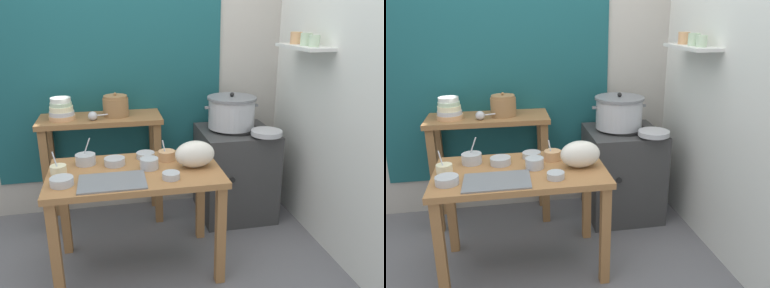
% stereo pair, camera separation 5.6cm
% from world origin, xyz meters
% --- Properties ---
extents(ground_plane, '(9.00, 9.00, 0.00)m').
position_xyz_m(ground_plane, '(0.00, 0.00, 0.00)').
color(ground_plane, slate).
extents(wall_back, '(4.40, 0.12, 2.60)m').
position_xyz_m(wall_back, '(0.08, 1.10, 1.30)').
color(wall_back, '#B2ADA3').
rests_on(wall_back, ground).
extents(wall_right, '(0.30, 3.20, 2.60)m').
position_xyz_m(wall_right, '(1.40, 0.20, 1.30)').
color(wall_right, silver).
rests_on(wall_right, ground).
extents(prep_table, '(1.10, 0.66, 0.72)m').
position_xyz_m(prep_table, '(-0.02, 0.09, 0.61)').
color(prep_table, '#9E6B3D').
rests_on(prep_table, ground).
extents(back_shelf_table, '(0.96, 0.40, 0.90)m').
position_xyz_m(back_shelf_table, '(-0.23, 0.83, 0.68)').
color(back_shelf_table, olive).
rests_on(back_shelf_table, ground).
extents(stove_block, '(0.60, 0.61, 0.78)m').
position_xyz_m(stove_block, '(0.86, 0.70, 0.38)').
color(stove_block, '#383838').
rests_on(stove_block, ground).
extents(steamer_pot, '(0.45, 0.40, 0.29)m').
position_xyz_m(steamer_pot, '(0.82, 0.72, 0.91)').
color(steamer_pot, '#B7BABF').
rests_on(steamer_pot, stove_block).
extents(clay_pot, '(0.20, 0.20, 0.19)m').
position_xyz_m(clay_pot, '(-0.11, 0.83, 0.98)').
color(clay_pot, olive).
rests_on(clay_pot, back_shelf_table).
extents(bowl_stack_enamel, '(0.20, 0.20, 0.17)m').
position_xyz_m(bowl_stack_enamel, '(-0.52, 0.81, 0.98)').
color(bowl_stack_enamel, tan).
rests_on(bowl_stack_enamel, back_shelf_table).
extents(ladle, '(0.26, 0.10, 0.07)m').
position_xyz_m(ladle, '(-0.28, 0.73, 0.94)').
color(ladle, '#B7BABF').
rests_on(ladle, back_shelf_table).
extents(serving_tray, '(0.40, 0.28, 0.01)m').
position_xyz_m(serving_tray, '(-0.17, -0.08, 0.72)').
color(serving_tray, slate).
rests_on(serving_tray, prep_table).
extents(plastic_bag, '(0.26, 0.16, 0.18)m').
position_xyz_m(plastic_bag, '(0.37, 0.06, 0.81)').
color(plastic_bag, silver).
rests_on(plastic_bag, prep_table).
extents(wide_pan, '(0.24, 0.24, 0.04)m').
position_xyz_m(wide_pan, '(1.03, 0.45, 0.80)').
color(wide_pan, '#B7BABF').
rests_on(wide_pan, stove_block).
extents(prep_bowl_0, '(0.13, 0.13, 0.18)m').
position_xyz_m(prep_bowl_0, '(-0.34, 0.26, 0.76)').
color(prep_bowl_0, '#B7BABF').
rests_on(prep_bowl_0, prep_table).
extents(prep_bowl_1, '(0.12, 0.12, 0.14)m').
position_xyz_m(prep_bowl_1, '(0.21, 0.23, 0.76)').
color(prep_bowl_1, tan).
rests_on(prep_bowl_1, prep_table).
extents(prep_bowl_2, '(0.13, 0.13, 0.04)m').
position_xyz_m(prep_bowl_2, '(0.07, 0.30, 0.74)').
color(prep_bowl_2, '#B7BABF').
rests_on(prep_bowl_2, prep_table).
extents(prep_bowl_3, '(0.14, 0.14, 0.05)m').
position_xyz_m(prep_bowl_3, '(-0.15, 0.21, 0.75)').
color(prep_bowl_3, '#B7BABF').
rests_on(prep_bowl_3, prep_table).
extents(prep_bowl_4, '(0.11, 0.11, 0.04)m').
position_xyz_m(prep_bowl_4, '(0.18, -0.10, 0.74)').
color(prep_bowl_4, '#B7BABF').
rests_on(prep_bowl_4, prep_table).
extents(prep_bowl_5, '(0.10, 0.10, 0.15)m').
position_xyz_m(prep_bowl_5, '(-0.50, 0.12, 0.75)').
color(prep_bowl_5, beige).
rests_on(prep_bowl_5, prep_table).
extents(prep_bowl_6, '(0.14, 0.14, 0.05)m').
position_xyz_m(prep_bowl_6, '(-0.46, -0.06, 0.75)').
color(prep_bowl_6, '#B7BABF').
rests_on(prep_bowl_6, prep_table).
extents(prep_bowl_7, '(0.12, 0.12, 0.07)m').
position_xyz_m(prep_bowl_7, '(0.07, 0.10, 0.76)').
color(prep_bowl_7, '#B7BABF').
rests_on(prep_bowl_7, prep_table).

